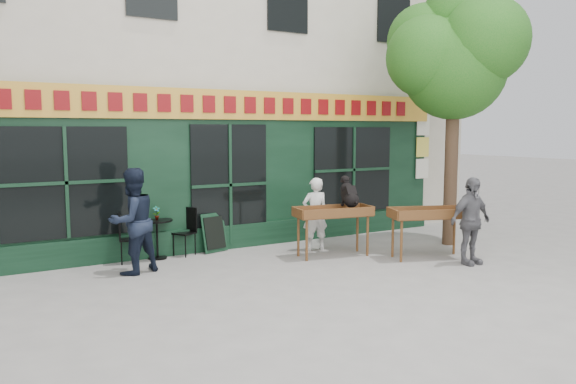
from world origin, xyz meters
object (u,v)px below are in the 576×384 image
Objects in this scene: book_cart_center at (333,215)px; book_cart_right at (429,216)px; man_left at (133,221)px; woman at (315,214)px; dog at (349,191)px; bistro_table at (157,231)px; man_right at (471,221)px.

book_cart_center is 1.85m from book_cart_right.
book_cart_center is at bearing 149.73° from man_left.
woman reaches higher than book_cart_right.
book_cart_right is (1.49, -1.75, 0.07)m from woman.
dog is at bearing 149.90° from man_left.
book_cart_center and book_cart_right have the same top height.
woman is 1.99× the size of bistro_table.
man_left reaches higher than dog.
woman is 3.08m from man_right.
book_cart_right is 5.27m from bistro_table.
book_cart_center is 0.65m from woman.
man_left is at bearing -179.57° from book_cart_center.
bistro_table is 0.41× the size of man_left.
man_left is (-4.11, 0.72, -0.37)m from dog.
bistro_table is (-4.85, 3.40, -0.27)m from man_right.
man_right reaches higher than bistro_table.
dog is 0.40× the size of woman.
book_cart_right is (1.14, -1.05, -0.47)m from dog.
woman is 2.30m from book_cart_right.
man_left is at bearing 10.22° from woman.
book_cart_right is at bearing -32.11° from dog.
man_right reaches higher than dog.
man_right is at bearing -48.21° from book_cart_right.
dog reaches higher than book_cart_center.
dog is 3.84m from bistro_table.
book_cart_right is 0.88× the size of man_left.
bistro_table is at bearing 163.81° from book_cart_center.
man_right is at bearing -35.39° from book_cart_center.
dog is 0.95m from woman.
man_left is at bearing -128.77° from bistro_table.
bistro_table is (-3.06, 0.89, -0.21)m from woman.
book_cart_right is at bearing 111.79° from man_right.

